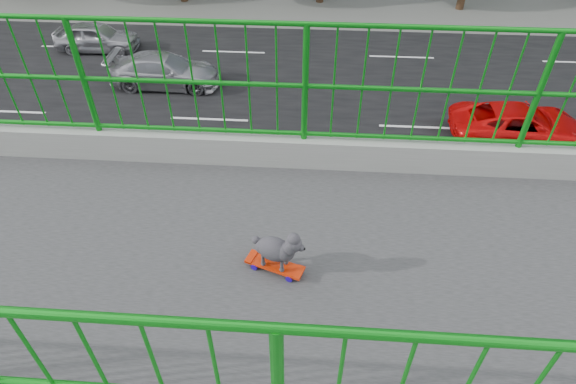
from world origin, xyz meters
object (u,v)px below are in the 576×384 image
Objects in this scene: car_0 at (418,251)px; car_4 at (97,37)px; skateboard at (275,265)px; poodle at (277,248)px; car_3 at (165,71)px; car_2 at (519,125)px.

car_4 is (-12.80, -13.35, -0.13)m from car_0.
poodle reaches higher than skateboard.
car_4 is at bearing 52.44° from car_3.
poodle is 0.10× the size of car_4.
car_0 is 0.98× the size of car_2.
skateboard reaches higher than car_4.
skateboard is 17.92m from car_3.
car_2 is at bearing 168.21° from poodle.
car_0 is at bearing 172.39° from skateboard.
car_2 is at bearing 168.13° from skateboard.
car_0 is 1.01× the size of car_3.
car_2 is (-12.38, 7.44, -6.59)m from poodle.
car_0 reaches higher than car_3.
car_0 reaches higher than car_2.
car_0 is 7.79m from car_2.
car_2 is at bearing -103.21° from car_3.
car_2 is at bearing -109.79° from car_4.
car_3 is at bearing 76.79° from car_2.
poodle is 18.01m from car_3.
poodle is at bearing 148.99° from car_2.
car_0 is at bearing 172.59° from poodle.
car_3 is (-9.60, -9.19, -0.12)m from car_0.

